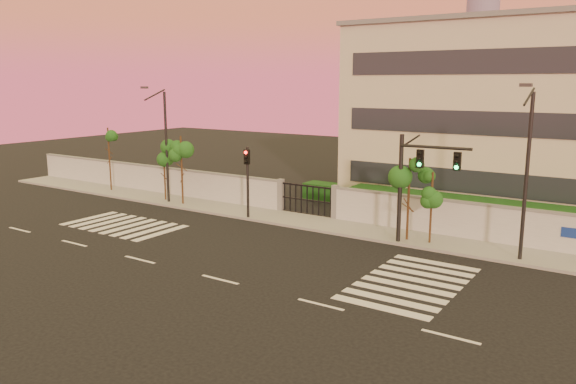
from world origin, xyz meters
name	(u,v)px	position (x,y,z in m)	size (l,w,h in m)	color
ground	(220,280)	(0.00, 0.00, 0.00)	(120.00, 120.00, 0.00)	black
sidewalk	(337,227)	(0.00, 10.50, 0.07)	(60.00, 3.00, 0.15)	gray
perimeter_wall	(351,206)	(0.10, 12.00, 1.07)	(60.00, 0.36, 2.20)	#AEB0B5
hedge_row	(386,204)	(1.17, 14.74, 0.82)	(41.00, 4.25, 1.80)	#163810
institutional_building	(548,117)	(9.00, 21.99, 6.16)	(24.40, 12.40, 12.25)	beige
road_markings	(245,252)	(-1.58, 3.76, 0.01)	(57.00, 7.62, 0.02)	silver
street_tree_a	(109,145)	(-19.89, 10.55, 3.64)	(1.38, 1.10, 4.96)	#382314
street_tree_b	(164,157)	(-13.70, 10.25, 3.20)	(1.35, 1.07, 4.34)	#382314
street_tree_c	(182,155)	(-11.72, 9.96, 3.53)	(1.49, 1.18, 4.80)	#382314
street_tree_d	(410,181)	(4.51, 9.96, 3.31)	(1.54, 1.23, 4.49)	#382314
street_tree_e	(432,192)	(5.72, 10.04, 2.84)	(1.36, 1.08, 3.86)	#382314
traffic_signal_main	(414,177)	(4.96, 9.34, 3.64)	(3.64, 0.41, 5.76)	black
traffic_signal_secondary	(247,174)	(-5.57, 9.23, 2.86)	(0.35, 0.34, 4.50)	black
streetlight_west	(164,141)	(-13.08, 9.74, 4.36)	(0.48, 1.94, 8.08)	black
streetlight_east	(526,169)	(10.22, 9.51, 4.48)	(0.50, 2.00, 8.30)	black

